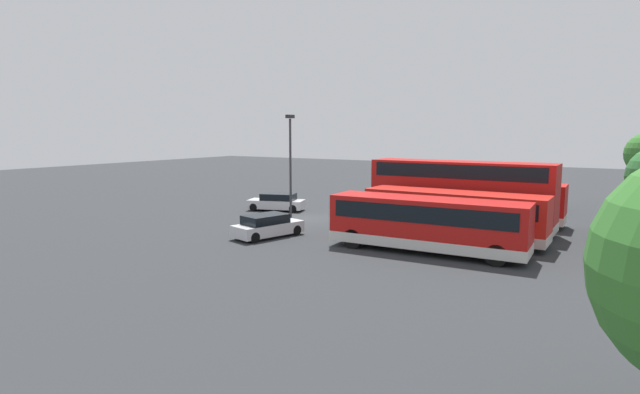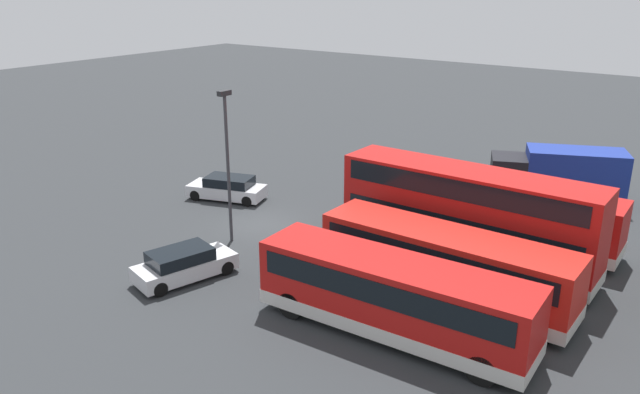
% 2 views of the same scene
% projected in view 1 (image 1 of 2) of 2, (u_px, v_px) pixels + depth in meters
% --- Properties ---
extents(ground_plane, '(140.00, 140.00, 0.00)m').
position_uv_depth(ground_plane, '(308.00, 219.00, 37.54)').
color(ground_plane, '#2D3033').
extents(bus_single_deck_near_end, '(2.78, 10.19, 2.95)m').
position_uv_depth(bus_single_deck_near_end, '(488.00, 200.00, 35.84)').
color(bus_single_deck_near_end, '#B71411').
rests_on(bus_single_deck_near_end, ground).
extents(bus_double_decker_second, '(2.72, 11.95, 4.55)m').
position_uv_depth(bus_double_decker_second, '(460.00, 193.00, 33.23)').
color(bus_double_decker_second, '#B71411').
rests_on(bus_double_decker_second, ground).
extents(bus_single_deck_third, '(2.72, 10.69, 2.95)m').
position_uv_depth(bus_single_deck_third, '(453.00, 214.00, 29.85)').
color(bus_single_deck_third, red).
rests_on(bus_single_deck_third, ground).
extents(bus_single_deck_fourth, '(3.00, 10.68, 2.95)m').
position_uv_depth(bus_single_deck_fourth, '(427.00, 223.00, 26.98)').
color(bus_single_deck_fourth, '#B71411').
rests_on(bus_single_deck_fourth, ground).
extents(box_truck_blue, '(5.23, 7.88, 3.20)m').
position_uv_depth(box_truck_blue, '(510.00, 189.00, 42.33)').
color(box_truck_blue, navy).
rests_on(box_truck_blue, ground).
extents(car_hatchback_silver, '(3.13, 4.91, 1.43)m').
position_uv_depth(car_hatchback_silver, '(277.00, 202.00, 41.41)').
color(car_hatchback_silver, silver).
rests_on(car_hatchback_silver, ground).
extents(car_small_green, '(4.74, 2.89, 1.43)m').
position_uv_depth(car_small_green, '(267.00, 226.00, 30.97)').
color(car_small_green, silver).
rests_on(car_small_green, ground).
extents(lamp_post_tall, '(0.70, 0.30, 7.64)m').
position_uv_depth(lamp_post_tall, '(290.00, 161.00, 34.79)').
color(lamp_post_tall, '#38383D').
rests_on(lamp_post_tall, ground).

